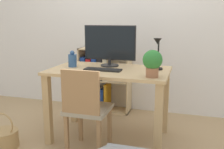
# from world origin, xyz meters

# --- Properties ---
(ground_plane) EXTENTS (10.00, 10.00, 0.00)m
(ground_plane) POSITION_xyz_m (0.00, 0.00, 0.00)
(ground_plane) COLOR tan
(wall_back) EXTENTS (8.00, 0.05, 2.60)m
(wall_back) POSITION_xyz_m (0.00, 1.01, 1.30)
(wall_back) COLOR white
(wall_back) RESTS_ON ground_plane
(desk) EXTENTS (1.24, 0.74, 0.77)m
(desk) POSITION_xyz_m (0.00, 0.00, 0.62)
(desk) COLOR tan
(desk) RESTS_ON ground_plane
(monitor) EXTENTS (0.58, 0.20, 0.45)m
(monitor) POSITION_xyz_m (-0.05, 0.18, 1.01)
(monitor) COLOR #232326
(monitor) RESTS_ON desk
(keyboard) EXTENTS (0.38, 0.13, 0.02)m
(keyboard) POSITION_xyz_m (-0.05, -0.08, 0.78)
(keyboard) COLOR black
(keyboard) RESTS_ON desk
(vase) EXTENTS (0.09, 0.09, 0.18)m
(vase) POSITION_xyz_m (-0.43, 0.02, 0.85)
(vase) COLOR #33598C
(vase) RESTS_ON desk
(desk_lamp) EXTENTS (0.10, 0.19, 0.33)m
(desk_lamp) POSITION_xyz_m (0.49, 0.07, 0.97)
(desk_lamp) COLOR black
(desk_lamp) RESTS_ON desk
(potted_plant) EXTENTS (0.18, 0.18, 0.25)m
(potted_plant) POSITION_xyz_m (0.48, -0.24, 0.91)
(potted_plant) COLOR #9E6647
(potted_plant) RESTS_ON desk
(chair) EXTENTS (0.40, 0.40, 0.85)m
(chair) POSITION_xyz_m (-0.11, -0.38, 0.47)
(chair) COLOR #9E937F
(chair) RESTS_ON ground_plane
(bookshelf) EXTENTS (0.71, 0.28, 0.89)m
(bookshelf) POSITION_xyz_m (-0.42, 0.83, 0.41)
(bookshelf) COLOR #D8BC8C
(bookshelf) RESTS_ON ground_plane
(basket) EXTENTS (0.28, 0.28, 0.37)m
(basket) POSITION_xyz_m (-0.96, -0.52, 0.10)
(basket) COLOR tan
(basket) RESTS_ON ground_plane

